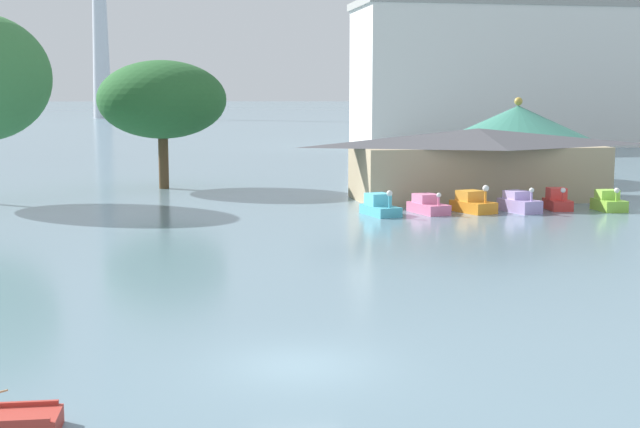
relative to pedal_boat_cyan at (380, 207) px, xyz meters
name	(u,v)px	position (x,y,z in m)	size (l,w,h in m)	color
ground_plane	(300,366)	(-9.53, -28.92, -0.52)	(2000.00, 2000.00, 0.00)	slate
pedal_boat_cyan	(380,207)	(0.00, 0.00, 0.00)	(2.10, 3.17, 1.65)	#4CB7CC
pedal_boat_pink	(428,206)	(3.18, 0.39, -0.05)	(2.12, 3.24, 1.40)	pink
pedal_boat_orange	(473,204)	(6.06, 0.29, 0.02)	(2.48, 3.19, 1.81)	orange
pedal_boat_lavender	(519,203)	(8.97, -0.13, 0.02)	(2.17, 3.04, 1.64)	#B299D8
pedal_boat_red	(557,201)	(11.86, 0.55, 0.03)	(1.53, 2.39, 1.50)	red
pedal_boat_lime	(609,202)	(14.83, -0.54, 0.01)	(1.51, 2.37, 1.56)	#8CCC3F
boathouse	(477,163)	(8.71, 6.70, 2.08)	(18.38, 7.91, 4.98)	tan
green_roof_pavilion	(517,139)	(16.62, 18.52, 3.06)	(12.62, 12.62, 7.10)	brown
shoreline_tree_mid	(162,100)	(-12.89, 18.01, 6.40)	(9.96, 9.96, 9.96)	brown
background_building_block	(497,75)	(34.40, 68.66, 9.63)	(40.69, 14.39, 20.26)	silver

